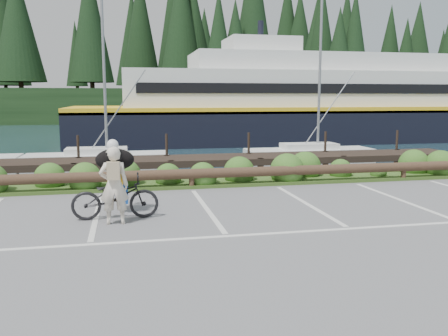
{
  "coord_description": "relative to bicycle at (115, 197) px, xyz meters",
  "views": [
    {
      "loc": [
        -1.9,
        -9.18,
        2.7
      ],
      "look_at": [
        0.29,
        1.3,
        1.1
      ],
      "focal_mm": 38.0,
      "sensor_mm": 36.0,
      "label": 1
    }
  ],
  "objects": [
    {
      "name": "log_rail",
      "position": [
        2.16,
        3.15,
        -0.5
      ],
      "size": [
        32.0,
        0.3,
        0.6
      ],
      "primitive_type": null,
      "color": "#443021",
      "rests_on": "ground"
    },
    {
      "name": "bicycle",
      "position": [
        0.0,
        0.0,
        0.0
      ],
      "size": [
        1.92,
        0.69,
        1.0
      ],
      "primitive_type": "imported",
      "rotation": [
        0.0,
        0.0,
        1.56
      ],
      "color": "black",
      "rests_on": "ground"
    },
    {
      "name": "dog",
      "position": [
        0.01,
        0.61,
        0.76
      ],
      "size": [
        0.45,
        0.9,
        0.51
      ],
      "primitive_type": "ellipsoid",
      "rotation": [
        0.0,
        0.0,
        1.56
      ],
      "color": "black",
      "rests_on": "bicycle"
    },
    {
      "name": "vegetation_strip",
      "position": [
        2.16,
        3.85,
        -0.45
      ],
      "size": [
        34.0,
        1.6,
        0.1
      ],
      "primitive_type": "cube",
      "color": "#3D5B21",
      "rests_on": "ground"
    },
    {
      "name": "cyclist",
      "position": [
        -0.01,
        -0.45,
        0.34
      ],
      "size": [
        0.62,
        0.41,
        1.69
      ],
      "primitive_type": "imported",
      "rotation": [
        0.0,
        0.0,
        3.13
      ],
      "color": "beige",
      "rests_on": "ground"
    },
    {
      "name": "ground",
      "position": [
        2.16,
        -1.45,
        -0.5
      ],
      "size": [
        72.0,
        72.0,
        0.0
      ],
      "primitive_type": "plane",
      "color": "#5E5E61"
    },
    {
      "name": "harbor_backdrop",
      "position": [
        2.55,
        77.02,
        -0.5
      ],
      "size": [
        170.0,
        160.0,
        30.0
      ],
      "color": "#18313B",
      "rests_on": "ground"
    }
  ]
}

